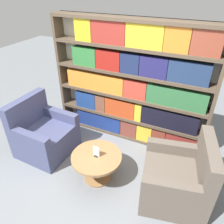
% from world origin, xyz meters
% --- Properties ---
extents(ground_plane, '(14.00, 14.00, 0.00)m').
position_xyz_m(ground_plane, '(0.00, 0.00, 0.00)').
color(ground_plane, slate).
extents(bookshelf, '(2.67, 0.30, 2.08)m').
position_xyz_m(bookshelf, '(0.06, 1.38, 1.03)').
color(bookshelf, silver).
rests_on(bookshelf, ground_plane).
extents(armchair_left, '(0.83, 0.85, 0.94)m').
position_xyz_m(armchair_left, '(-1.11, 0.37, 0.32)').
color(armchair_left, '#42476B').
rests_on(armchair_left, ground_plane).
extents(armchair_right, '(0.96, 0.98, 0.94)m').
position_xyz_m(armchair_right, '(1.09, 0.38, 0.32)').
color(armchair_right, brown).
rests_on(armchair_right, ground_plane).
extents(coffee_table, '(0.71, 0.71, 0.44)m').
position_xyz_m(coffee_table, '(-0.01, 0.20, 0.31)').
color(coffee_table, olive).
rests_on(coffee_table, ground_plane).
extents(table_sign, '(0.09, 0.06, 0.16)m').
position_xyz_m(table_sign, '(-0.01, 0.20, 0.51)').
color(table_sign, black).
rests_on(table_sign, coffee_table).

